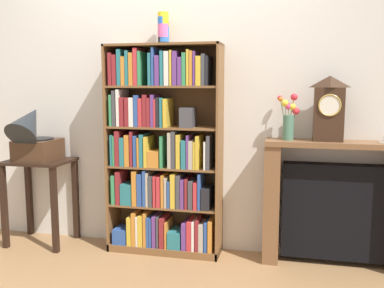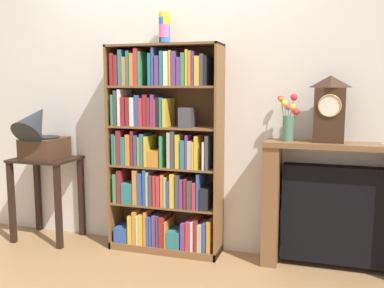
{
  "view_description": "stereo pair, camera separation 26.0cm",
  "coord_description": "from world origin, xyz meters",
  "px_view_note": "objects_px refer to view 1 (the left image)",
  "views": [
    {
      "loc": [
        1.0,
        -3.19,
        1.38
      ],
      "look_at": [
        0.23,
        0.1,
        0.91
      ],
      "focal_mm": 39.95,
      "sensor_mm": 36.0,
      "label": 1
    },
    {
      "loc": [
        1.25,
        -3.13,
        1.38
      ],
      "look_at": [
        0.23,
        0.1,
        0.91
      ],
      "focal_mm": 39.95,
      "sensor_mm": 36.0,
      "label": 2
    }
  ],
  "objects_px": {
    "gramophone": "(33,135)",
    "cup_stack": "(163,28)",
    "mantel_clock": "(329,109)",
    "flower_vase": "(289,118)",
    "bookshelf": "(161,157)",
    "fireplace_mantel": "(335,204)",
    "side_table_left": "(40,183)"
  },
  "relations": [
    {
      "from": "gramophone",
      "to": "cup_stack",
      "type": "bearing_deg",
      "value": 8.45
    },
    {
      "from": "mantel_clock",
      "to": "flower_vase",
      "type": "relative_size",
      "value": 1.37
    },
    {
      "from": "bookshelf",
      "to": "cup_stack",
      "type": "relative_size",
      "value": 6.79
    },
    {
      "from": "mantel_clock",
      "to": "flower_vase",
      "type": "xyz_separation_m",
      "value": [
        -0.29,
        0.01,
        -0.08
      ]
    },
    {
      "from": "bookshelf",
      "to": "fireplace_mantel",
      "type": "relative_size",
      "value": 1.6
    },
    {
      "from": "fireplace_mantel",
      "to": "flower_vase",
      "type": "bearing_deg",
      "value": -177.74
    },
    {
      "from": "bookshelf",
      "to": "flower_vase",
      "type": "distance_m",
      "value": 1.06
    },
    {
      "from": "side_table_left",
      "to": "flower_vase",
      "type": "bearing_deg",
      "value": 2.32
    },
    {
      "from": "flower_vase",
      "to": "side_table_left",
      "type": "bearing_deg",
      "value": -177.68
    },
    {
      "from": "fireplace_mantel",
      "to": "cup_stack",
      "type": "bearing_deg",
      "value": 179.92
    },
    {
      "from": "bookshelf",
      "to": "mantel_clock",
      "type": "height_order",
      "value": "bookshelf"
    },
    {
      "from": "gramophone",
      "to": "fireplace_mantel",
      "type": "bearing_deg",
      "value": 3.77
    },
    {
      "from": "side_table_left",
      "to": "fireplace_mantel",
      "type": "distance_m",
      "value": 2.45
    },
    {
      "from": "flower_vase",
      "to": "cup_stack",
      "type": "bearing_deg",
      "value": 179.07
    },
    {
      "from": "cup_stack",
      "to": "bookshelf",
      "type": "bearing_deg",
      "value": -109.47
    },
    {
      "from": "gramophone",
      "to": "side_table_left",
      "type": "bearing_deg",
      "value": 90.0
    },
    {
      "from": "side_table_left",
      "to": "fireplace_mantel",
      "type": "height_order",
      "value": "fireplace_mantel"
    },
    {
      "from": "gramophone",
      "to": "flower_vase",
      "type": "distance_m",
      "value": 2.1
    },
    {
      "from": "flower_vase",
      "to": "gramophone",
      "type": "bearing_deg",
      "value": -175.97
    },
    {
      "from": "cup_stack",
      "to": "fireplace_mantel",
      "type": "height_order",
      "value": "cup_stack"
    },
    {
      "from": "fireplace_mantel",
      "to": "flower_vase",
      "type": "height_order",
      "value": "flower_vase"
    },
    {
      "from": "gramophone",
      "to": "flower_vase",
      "type": "relative_size",
      "value": 1.53
    },
    {
      "from": "fireplace_mantel",
      "to": "flower_vase",
      "type": "distance_m",
      "value": 0.75
    },
    {
      "from": "cup_stack",
      "to": "side_table_left",
      "type": "bearing_deg",
      "value": -174.76
    },
    {
      "from": "fireplace_mantel",
      "to": "mantel_clock",
      "type": "relative_size",
      "value": 2.2
    },
    {
      "from": "fireplace_mantel",
      "to": "side_table_left",
      "type": "bearing_deg",
      "value": -177.69
    },
    {
      "from": "bookshelf",
      "to": "side_table_left",
      "type": "bearing_deg",
      "value": -176.76
    },
    {
      "from": "bookshelf",
      "to": "gramophone",
      "type": "relative_size",
      "value": 3.15
    },
    {
      "from": "cup_stack",
      "to": "flower_vase",
      "type": "height_order",
      "value": "cup_stack"
    },
    {
      "from": "mantel_clock",
      "to": "flower_vase",
      "type": "distance_m",
      "value": 0.3
    },
    {
      "from": "mantel_clock",
      "to": "flower_vase",
      "type": "height_order",
      "value": "mantel_clock"
    },
    {
      "from": "cup_stack",
      "to": "gramophone",
      "type": "distance_m",
      "value": 1.4
    }
  ]
}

